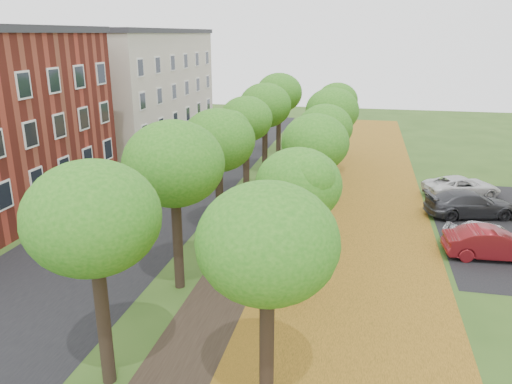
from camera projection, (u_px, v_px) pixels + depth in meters
The scene contains 10 objects.
street_asphalt at pixel (150, 207), 30.03m from camera, with size 8.00×70.00×0.01m, color black.
footpath at pixel (272, 216), 28.53m from camera, with size 3.20×70.00×0.01m, color black.
leaf_verge at pixel (361, 222), 27.52m from camera, with size 7.50×70.00×0.01m, color #A56C1E.
tree_row_west at pixel (234, 131), 27.50m from camera, with size 3.54×33.54×6.39m.
tree_row_east at pixel (321, 134), 26.54m from camera, with size 3.54×33.54×6.39m.
building_cream at pixel (130, 86), 47.13m from camera, with size 10.30×20.30×10.40m.
car_silver at pixel (491, 239), 23.49m from camera, with size 1.74×4.31×1.47m, color #BBBAC0.
car_red at pixel (493, 244), 22.98m from camera, with size 1.52×4.36×1.44m, color maroon.
car_grey at pixel (470, 204), 28.28m from camera, with size 2.04×5.03×1.46m, color #323337.
car_white at pixel (462, 187), 31.71m from camera, with size 2.20×4.77×1.33m, color silver.
Camera 1 is at (4.75, -11.36, 9.96)m, focal length 35.00 mm.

